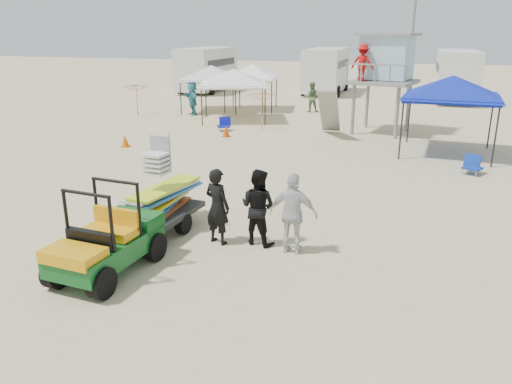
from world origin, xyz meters
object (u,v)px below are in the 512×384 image
(utility_cart, at_px, (104,234))
(surf_trailer, at_px, (162,196))
(canopy_blue, at_px, (453,79))
(lifeguard_tower, at_px, (383,61))
(man_left, at_px, (217,206))

(utility_cart, xyz_separation_m, surf_trailer, (0.00, 2.33, 0.03))
(surf_trailer, height_order, canopy_blue, canopy_blue)
(lifeguard_tower, xyz_separation_m, canopy_blue, (2.80, -3.57, -0.41))
(man_left, relative_size, lifeguard_tower, 0.40)
(utility_cart, xyz_separation_m, lifeguard_tower, (3.92, 16.12, 2.39))
(surf_trailer, relative_size, man_left, 1.40)
(surf_trailer, height_order, lifeguard_tower, lifeguard_tower)
(man_left, bearing_deg, utility_cart, 71.75)
(man_left, xyz_separation_m, lifeguard_tower, (2.40, 14.09, 2.35))
(utility_cart, xyz_separation_m, man_left, (1.52, 2.03, 0.04))
(lifeguard_tower, bearing_deg, utility_cart, -103.65)
(surf_trailer, xyz_separation_m, lifeguard_tower, (3.91, 13.79, 2.36))
(utility_cart, bearing_deg, man_left, 53.21)
(surf_trailer, relative_size, lifeguard_tower, 0.56)
(surf_trailer, relative_size, canopy_blue, 0.69)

